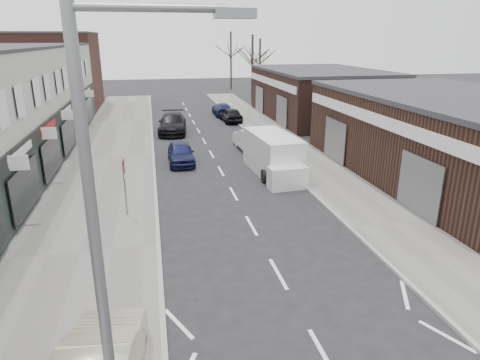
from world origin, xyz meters
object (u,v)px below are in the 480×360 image
warning_sign (124,170)px  parked_car_right_c (222,109)px  parked_car_right_a (252,140)px  street_lamp (112,267)px  parked_car_right_b (231,115)px  white_van (273,156)px  parked_car_left_a (181,153)px  parked_car_left_b (172,123)px

warning_sign → parked_car_right_c: (8.45, 25.20, -1.58)m
parked_car_right_c → parked_car_right_a: bearing=89.4°
street_lamp → parked_car_right_b: street_lamp is taller
street_lamp → white_van: size_ratio=1.32×
parked_car_left_a → parked_car_left_b: (0.00, 9.37, 0.13)m
white_van → parked_car_left_b: bearing=107.8°
warning_sign → parked_car_left_a: 8.86m
street_lamp → parked_car_right_c: street_lamp is taller
parked_car_right_c → warning_sign: bearing=72.3°
street_lamp → white_van: bearing=67.2°
street_lamp → warning_sign: bearing=92.8°
parked_car_left_a → parked_car_right_a: size_ratio=0.82×
parked_car_right_a → white_van: bearing=87.4°
street_lamp → parked_car_left_b: street_lamp is taller
street_lamp → white_van: (7.45, 17.69, -3.53)m
warning_sign → white_van: warning_sign is taller
parked_car_left_b → parked_car_right_a: size_ratio=1.15×
parked_car_left_a → parked_car_right_c: 17.86m
parked_car_left_b → warning_sign: bearing=-94.6°
parked_car_left_b → parked_car_left_a: bearing=-85.1°
street_lamp → parked_car_left_a: street_lamp is taller
parked_car_right_c → street_lamp: bearing=79.2°
street_lamp → parked_car_left_b: bearing=85.6°
white_van → parked_car_right_b: (0.57, 16.50, -0.41)m
parked_car_right_b → parked_car_right_c: 3.82m
warning_sign → parked_car_left_a: size_ratio=0.68×
street_lamp → parked_car_left_a: bearing=83.7°
street_lamp → parked_car_right_c: size_ratio=1.86×
parked_car_right_a → parked_car_right_c: (0.37, 14.87, -0.17)m
parked_car_left_a → parked_car_right_a: (5.12, 2.12, 0.12)m
white_van → parked_car_left_b: size_ratio=1.10×
white_van → parked_car_left_a: white_van is taller
street_lamp → parked_car_right_a: size_ratio=1.66×
parked_car_left_b → parked_car_right_b: bearing=38.7°
parked_car_left_b → parked_car_right_c: 9.40m
white_van → parked_car_right_b: 16.51m
parked_car_left_b → white_van: bearing=-63.0°
parked_car_right_b → parked_car_right_c: (-0.21, 3.81, -0.05)m
warning_sign → parked_car_left_b: size_ratio=0.49×
street_lamp → parked_car_right_c: (7.81, 38.00, -3.99)m
parked_car_left_a → street_lamp: bearing=-96.1°
parked_car_right_a → parked_car_right_b: 11.07m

